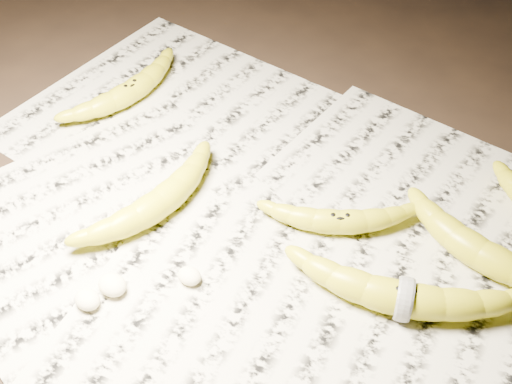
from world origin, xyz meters
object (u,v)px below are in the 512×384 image
Objects in this scene: banana_center at (340,220)px; banana_left_b at (159,201)px; banana_left_a at (130,90)px; banana_upper_a at (482,252)px; banana_taped at (405,297)px.

banana_left_b is at bearing 174.47° from banana_center.
banana_left_a is 0.95× the size of banana_upper_a.
banana_center is at bearing -55.70° from banana_left_b.
banana_left_a is 0.56m from banana_upper_a.
banana_center is (0.20, 0.12, -0.00)m from banana_left_b.
banana_center is (0.39, -0.03, -0.00)m from banana_left_a.
banana_taped is 1.19× the size of banana_upper_a.
banana_taped is at bearing -96.67° from banana_left_a.
banana_left_a is at bearing -173.07° from banana_upper_a.
banana_taped reaches higher than banana_left_b.
banana_center is at bearing -91.37° from banana_left_a.
banana_left_b is 0.40m from banana_upper_a.
banana_upper_a is (0.04, 0.11, -0.00)m from banana_taped.
banana_taped is at bearing -105.02° from banana_upper_a.
banana_center is 0.17m from banana_upper_a.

